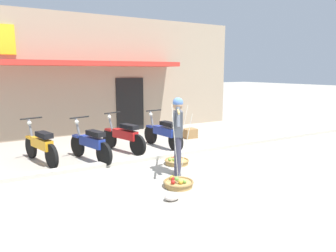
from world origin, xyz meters
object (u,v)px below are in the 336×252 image
Objects in this scene: fruit_basket_right_side at (177,161)px; plastic_litter_bag at (172,196)px; motorcycle_end_of_row at (163,133)px; motorcycle_second_in_row at (91,144)px; wooden_crate at (190,133)px; motorcycle_third_in_row at (124,136)px; motorcycle_nearest_shop at (41,145)px; fruit_vendor at (178,131)px; fruit_basket_left_side at (178,183)px.

fruit_basket_right_side is 2.15m from plastic_litter_bag.
plastic_litter_bag is at bearing -116.19° from motorcycle_end_of_row.
motorcycle_second_in_row is 3.15m from plastic_litter_bag.
wooden_crate is at bearing 16.41° from motorcycle_second_in_row.
motorcycle_second_in_row is at bearing -156.67° from motorcycle_third_in_row.
motorcycle_third_in_row is at bearing 82.20° from plastic_litter_bag.
motorcycle_nearest_shop is at bearing 149.13° from fruit_basket_right_side.
fruit_vendor is 3.85× the size of wooden_crate.
fruit_basket_left_side reaches higher than motorcycle_third_in_row.
fruit_vendor is 1.67m from plastic_litter_bag.
motorcycle_nearest_shop is 4.85m from wooden_crate.
fruit_vendor reaches higher than fruit_basket_right_side.
fruit_basket_left_side is 0.83× the size of motorcycle_third_in_row.
wooden_crate is (1.94, 2.36, 0.08)m from fruit_basket_right_side.
motorcycle_end_of_row is at bearing -152.26° from wooden_crate.
motorcycle_end_of_row is at bearing -1.79° from motorcycle_nearest_shop.
plastic_litter_bag is (-0.81, -1.15, -0.91)m from fruit_vendor.
fruit_basket_left_side is 0.82× the size of motorcycle_second_in_row.
plastic_litter_bag is at bearing -97.80° from motorcycle_third_in_row.
motorcycle_nearest_shop is 3.91m from plastic_litter_bag.
motorcycle_second_in_row is at bearing 143.94° from fruit_basket_right_side.
motorcycle_third_in_row is 0.97× the size of motorcycle_end_of_row.
fruit_vendor reaches higher than motorcycle_second_in_row.
plastic_litter_bag is 0.64× the size of wooden_crate.
motorcycle_third_in_row is at bearing 23.33° from motorcycle_second_in_row.
fruit_basket_left_side is 1.00× the size of fruit_basket_right_side.
fruit_vendor is 0.97× the size of motorcycle_third_in_row.
fruit_vendor is 0.95× the size of motorcycle_nearest_shop.
motorcycle_end_of_row is (0.50, 1.61, 0.37)m from fruit_basket_right_side.
motorcycle_third_in_row is 1.20m from motorcycle_end_of_row.
motorcycle_nearest_shop and motorcycle_end_of_row have the same top height.
motorcycle_second_in_row is 1.01× the size of motorcycle_third_in_row.
fruit_vendor is 3.47m from motorcycle_nearest_shop.
motorcycle_end_of_row is at bearing -6.08° from motorcycle_third_in_row.
motorcycle_end_of_row is (2.25, 0.33, 0.00)m from motorcycle_second_in_row.
motorcycle_nearest_shop is 6.35× the size of plastic_litter_bag.
motorcycle_second_in_row is 0.98× the size of motorcycle_end_of_row.
fruit_vendor is at bearing -54.30° from motorcycle_second_in_row.
motorcycle_nearest_shop is 4.04× the size of wooden_crate.
wooden_crate is at bearing 53.78° from fruit_basket_left_side.
motorcycle_second_in_row is (-1.01, 2.57, 0.37)m from fruit_basket_left_side.
motorcycle_end_of_row is 1.65m from wooden_crate.
fruit_basket_left_side is 2.79m from motorcycle_second_in_row.
motorcycle_nearest_shop is 3.36m from motorcycle_end_of_row.
plastic_litter_bag is at bearing -79.40° from motorcycle_second_in_row.
fruit_basket_right_side reaches higher than wooden_crate.
plastic_litter_bag is at bearing -125.11° from fruit_vendor.
fruit_basket_left_side is at bearing -119.79° from fruit_basket_right_side.
motorcycle_second_in_row is 4.02× the size of wooden_crate.
fruit_basket_left_side is 0.66m from plastic_litter_bag.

